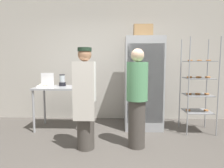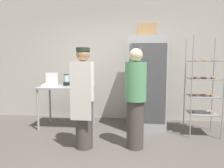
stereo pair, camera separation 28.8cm
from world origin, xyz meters
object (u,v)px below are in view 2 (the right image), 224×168
(person_baker, at_px, (84,97))
(person_customer, at_px, (135,98))
(baking_rack, at_px, (203,87))
(binder_stack, at_px, (85,82))
(refrigerator, at_px, (146,83))
(donut_box, at_px, (50,84))
(cardboard_storage_box, at_px, (147,31))
(blender_pitcher, at_px, (66,80))

(person_baker, bearing_deg, person_customer, 6.19)
(person_customer, bearing_deg, person_baker, -173.81)
(baking_rack, bearing_deg, binder_stack, 173.83)
(refrigerator, relative_size, person_baker, 1.18)
(binder_stack, height_order, person_customer, person_customer)
(person_baker, bearing_deg, baking_rack, 22.72)
(baking_rack, xyz_separation_m, binder_stack, (-2.34, 0.25, 0.03))
(donut_box, xyz_separation_m, cardboard_storage_box, (1.98, 0.37, 1.10))
(donut_box, relative_size, person_customer, 0.18)
(blender_pitcher, distance_m, person_baker, 1.34)
(blender_pitcher, distance_m, cardboard_storage_box, 2.00)
(donut_box, xyz_separation_m, binder_stack, (0.69, 0.24, 0.02))
(binder_stack, distance_m, person_customer, 1.49)
(baking_rack, bearing_deg, blender_pitcher, 174.25)
(donut_box, distance_m, blender_pitcher, 0.38)
(binder_stack, xyz_separation_m, cardboard_storage_box, (1.29, 0.12, 1.07))
(donut_box, distance_m, person_customer, 1.93)
(refrigerator, relative_size, binder_stack, 6.20)
(refrigerator, height_order, person_customer, refrigerator)
(baking_rack, distance_m, binder_stack, 2.35)
(baking_rack, relative_size, person_baker, 1.15)
(baking_rack, bearing_deg, person_baker, -157.28)
(refrigerator, xyz_separation_m, donut_box, (-1.99, -0.26, -0.02))
(blender_pitcher, distance_m, binder_stack, 0.43)
(baking_rack, relative_size, binder_stack, 6.06)
(blender_pitcher, bearing_deg, person_baker, -59.58)
(donut_box, bearing_deg, blender_pitcher, 45.14)
(refrigerator, relative_size, person_customer, 1.19)
(blender_pitcher, height_order, binder_stack, blender_pitcher)
(person_customer, bearing_deg, donut_box, 155.71)
(baking_rack, height_order, cardboard_storage_box, cardboard_storage_box)
(refrigerator, xyz_separation_m, person_baker, (-1.04, -1.15, -0.11))
(baking_rack, xyz_separation_m, donut_box, (-3.03, 0.01, 0.01))
(blender_pitcher, bearing_deg, refrigerator, -0.20)
(cardboard_storage_box, height_order, person_customer, cardboard_storage_box)
(refrigerator, distance_m, cardboard_storage_box, 1.08)
(blender_pitcher, height_order, person_customer, person_customer)
(binder_stack, relative_size, cardboard_storage_box, 0.78)
(baking_rack, xyz_separation_m, cardboard_storage_box, (-1.05, 0.37, 1.11))
(blender_pitcher, relative_size, cardboard_storage_box, 0.63)
(blender_pitcher, relative_size, person_baker, 0.16)
(cardboard_storage_box, xyz_separation_m, person_customer, (-0.22, -1.16, -1.21))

